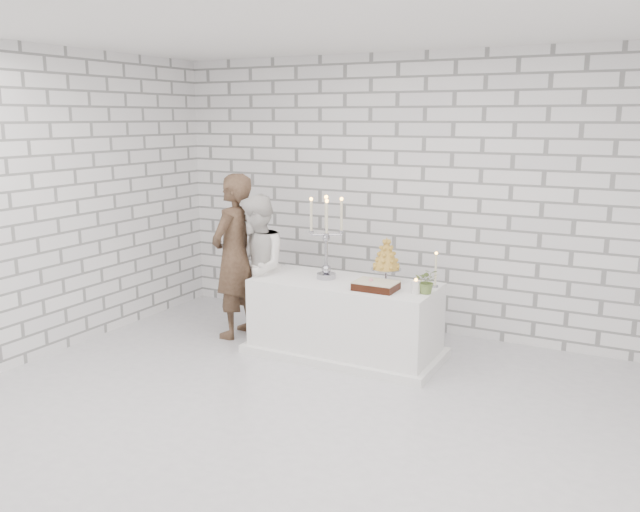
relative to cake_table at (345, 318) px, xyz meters
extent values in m
cube|color=silver|center=(0.39, -1.39, -0.38)|extent=(6.00, 5.00, 0.01)
cube|color=white|center=(0.39, -1.39, 2.62)|extent=(6.00, 5.00, 0.01)
cube|color=white|center=(0.39, 1.11, 1.12)|extent=(6.00, 0.01, 3.00)
cube|color=white|center=(0.39, -3.89, 1.12)|extent=(6.00, 0.01, 3.00)
cube|color=white|center=(-2.61, -1.39, 1.12)|extent=(0.01, 5.00, 3.00)
cube|color=white|center=(0.00, 0.00, 0.00)|extent=(1.80, 0.80, 0.75)
imported|color=#3E2A1C|center=(-1.30, -0.01, 0.50)|extent=(0.42, 0.64, 1.75)
imported|color=white|center=(-1.02, 0.00, 0.40)|extent=(0.91, 0.95, 1.55)
cube|color=black|center=(0.39, -0.15, 0.42)|extent=(0.39, 0.28, 0.08)
cylinder|color=white|center=(0.76, -0.10, 0.44)|extent=(0.10, 0.10, 0.12)
cylinder|color=beige|center=(0.85, 0.19, 0.54)|extent=(0.07, 0.07, 0.32)
imported|color=#43642B|center=(0.85, -0.06, 0.49)|extent=(0.26, 0.24, 0.24)
camera|label=1|loc=(2.65, -5.62, 1.95)|focal=36.76mm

